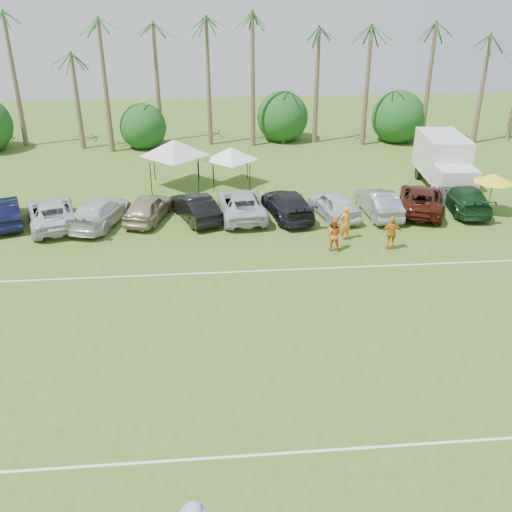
{
  "coord_description": "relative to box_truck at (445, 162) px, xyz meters",
  "views": [
    {
      "loc": [
        -0.78,
        -10.77,
        12.95
      ],
      "look_at": [
        1.29,
        12.42,
        1.6
      ],
      "focal_mm": 40.0,
      "sensor_mm": 36.0,
      "label": 1
    }
  ],
  "objects": [
    {
      "name": "ground",
      "position": [
        -15.17,
        -25.11,
        -1.86
      ],
      "size": [
        120.0,
        120.0,
        0.0
      ],
      "primitive_type": "plane",
      "color": "#3D5D1B",
      "rests_on": "ground"
    },
    {
      "name": "field_lines",
      "position": [
        -15.17,
        -17.11,
        -1.86
      ],
      "size": [
        80.0,
        12.1,
        0.01
      ],
      "color": "white",
      "rests_on": "ground"
    },
    {
      "name": "palm_tree_2",
      "position": [
        -27.17,
        12.89,
        7.35
      ],
      "size": [
        2.4,
        2.4,
        10.9
      ],
      "color": "brown",
      "rests_on": "ground"
    },
    {
      "name": "palm_tree_3",
      "position": [
        -23.17,
        12.89,
        8.2
      ],
      "size": [
        2.4,
        2.4,
        11.9
      ],
      "color": "brown",
      "rests_on": "ground"
    },
    {
      "name": "palm_tree_4",
      "position": [
        -19.17,
        12.89,
        5.62
      ],
      "size": [
        2.4,
        2.4,
        8.9
      ],
      "color": "brown",
      "rests_on": "ground"
    },
    {
      "name": "palm_tree_5",
      "position": [
        -15.17,
        12.89,
        6.49
      ],
      "size": [
        2.4,
        2.4,
        9.9
      ],
      "color": "brown",
      "rests_on": "ground"
    },
    {
      "name": "palm_tree_6",
      "position": [
        -11.17,
        12.89,
        7.35
      ],
      "size": [
        2.4,
        2.4,
        10.9
      ],
      "color": "brown",
      "rests_on": "ground"
    },
    {
      "name": "palm_tree_7",
      "position": [
        -7.17,
        12.89,
        8.2
      ],
      "size": [
        2.4,
        2.4,
        11.9
      ],
      "color": "brown",
      "rests_on": "ground"
    },
    {
      "name": "palm_tree_8",
      "position": [
        -2.17,
        12.89,
        5.62
      ],
      "size": [
        2.4,
        2.4,
        8.9
      ],
      "color": "brown",
      "rests_on": "ground"
    },
    {
      "name": "palm_tree_9",
      "position": [
        2.83,
        12.89,
        6.49
      ],
      "size": [
        2.4,
        2.4,
        9.9
      ],
      "color": "brown",
      "rests_on": "ground"
    },
    {
      "name": "palm_tree_10",
      "position": [
        7.83,
        12.89,
        7.35
      ],
      "size": [
        2.4,
        2.4,
        10.9
      ],
      "color": "brown",
      "rests_on": "ground"
    },
    {
      "name": "bush_tree_1",
      "position": [
        -21.17,
        13.89,
        -0.06
      ],
      "size": [
        4.0,
        4.0,
        4.0
      ],
      "color": "brown",
      "rests_on": "ground"
    },
    {
      "name": "bush_tree_2",
      "position": [
        -9.17,
        13.89,
        -0.06
      ],
      "size": [
        4.0,
        4.0,
        4.0
      ],
      "color": "brown",
      "rests_on": "ground"
    },
    {
      "name": "bush_tree_3",
      "position": [
        0.83,
        13.89,
        -0.06
      ],
      "size": [
        4.0,
        4.0,
        4.0
      ],
      "color": "brown",
      "rests_on": "ground"
    },
    {
      "name": "sideline_player_a",
      "position": [
        -8.56,
        -7.73,
        -0.9
      ],
      "size": [
        0.82,
        0.67,
        1.92
      ],
      "primitive_type": "imported",
      "rotation": [
        0.0,
        0.0,
        3.48
      ],
      "color": "orange",
      "rests_on": "ground"
    },
    {
      "name": "sideline_player_b",
      "position": [
        -9.47,
        -9.03,
        -0.97
      ],
      "size": [
        1.02,
        0.89,
        1.78
      ],
      "primitive_type": "imported",
      "rotation": [
        0.0,
        0.0,
        2.86
      ],
      "color": "orange",
      "rests_on": "ground"
    },
    {
      "name": "sideline_player_c",
      "position": [
        -6.4,
        -9.2,
        -0.95
      ],
      "size": [
        1.12,
        0.58,
        1.83
      ],
      "primitive_type": "imported",
      "rotation": [
        0.0,
        0.0,
        3.02
      ],
      "color": "orange",
      "rests_on": "ground"
    },
    {
      "name": "box_truck",
      "position": [
        0.0,
        0.0,
        0.0
      ],
      "size": [
        3.13,
        6.95,
        3.48
      ],
      "rotation": [
        0.0,
        0.0,
        -0.09
      ],
      "color": "silver",
      "rests_on": "ground"
    },
    {
      "name": "canopy_tent_left",
      "position": [
        -18.09,
        1.98,
        1.44
      ],
      "size": [
        4.76,
        4.76,
        3.86
      ],
      "color": "black",
      "rests_on": "ground"
    },
    {
      "name": "canopy_tent_right",
      "position": [
        -14.31,
        2.14,
        0.78
      ],
      "size": [
        3.81,
        3.81,
        3.09
      ],
      "color": "black",
      "rests_on": "ground"
    },
    {
      "name": "market_umbrella",
      "position": [
        1.01,
        -4.81,
        0.42
      ],
      "size": [
        2.29,
        2.29,
        2.55
      ],
      "color": "black",
      "rests_on": "ground"
    },
    {
      "name": "parked_car_1",
      "position": [
        -27.76,
        -3.81,
        -1.09
      ],
      "size": [
        3.09,
        4.97,
        1.55
      ],
      "primitive_type": "imported",
      "rotation": [
        0.0,
        0.0,
        3.48
      ],
      "color": "black",
      "rests_on": "ground"
    },
    {
      "name": "parked_car_2",
      "position": [
        -25.0,
        -4.24,
        -1.09
      ],
      "size": [
        4.14,
        6.08,
        1.55
      ],
      "primitive_type": "imported",
      "rotation": [
        0.0,
        0.0,
        3.45
      ],
      "color": "silver",
      "rests_on": "ground"
    },
    {
      "name": "parked_car_3",
      "position": [
        -22.24,
        -4.37,
        -1.09
      ],
      "size": [
        3.53,
        5.71,
        1.55
      ],
      "primitive_type": "imported",
      "rotation": [
        0.0,
        0.0,
        2.87
      ],
      "color": "silver",
      "rests_on": "ground"
    },
    {
      "name": "parked_car_4",
      "position": [
        -19.49,
        -3.9,
        -1.09
      ],
      "size": [
        3.07,
        4.87,
        1.55
      ],
      "primitive_type": "imported",
      "rotation": [
        0.0,
        0.0,
        2.85
      ],
      "color": "gray",
      "rests_on": "ground"
    },
    {
      "name": "parked_car_5",
      "position": [
        -16.73,
        -4.08,
        -1.09
      ],
      "size": [
        3.22,
        4.96,
        1.55
      ],
      "primitive_type": "imported",
      "rotation": [
        0.0,
        0.0,
        3.51
      ],
      "color": "black",
      "rests_on": "ground"
    },
    {
      "name": "parked_car_6",
      "position": [
        -13.97,
        -3.84,
        -1.09
      ],
      "size": [
        2.93,
        5.72,
        1.55
      ],
      "primitive_type": "imported",
      "rotation": [
        0.0,
        0.0,
        3.21
      ],
      "color": "silver",
      "rests_on": "ground"
    },
    {
      "name": "parked_car_7",
      "position": [
        -11.21,
        -4.06,
        -1.09
      ],
      "size": [
        3.06,
        5.62,
        1.55
      ],
      "primitive_type": "imported",
      "rotation": [
        0.0,
        0.0,
        3.32
      ],
      "color": "black",
      "rests_on": "ground"
    },
    {
      "name": "parked_car_8",
      "position": [
        -8.45,
        -4.34,
        -1.09
      ],
      "size": [
        2.83,
        4.84,
        1.55
      ],
      "primitive_type": "imported",
      "rotation": [
        0.0,
        0.0,
        3.38
      ],
      "color": "silver",
      "rests_on": "ground"
    },
    {
      "name": "parked_car_9",
      "position": [
        -5.7,
        -4.35,
        -1.09
      ],
      "size": [
        1.9,
        4.77,
        1.55
      ],
      "primitive_type": "imported",
      "rotation": [
        0.0,
        0.0,
        3.2
      ],
      "color": "gray",
      "rests_on": "ground"
    },
    {
      "name": "parked_car_10",
      "position": [
        -2.94,
        -3.98,
        -1.09
      ],
      "size": [
        4.35,
        6.11,
        1.55
      ],
      "primitive_type": "imported",
      "rotation": [
        0.0,
        0.0,
        2.78
      ],
      "color": "#43140C",
      "rests_on": "ground"
    },
    {
      "name": "parked_car_11",
      "position": [
        -0.18,
        -4.03,
        -1.09
      ],
      "size": [
        2.7,
        5.52,
        1.55
      ],
      "primitive_type": "imported",
      "rotation": [
        0.0,
        0.0,
        3.04
      ],
      "color": "#15391B",
      "rests_on": "ground"
    }
  ]
}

